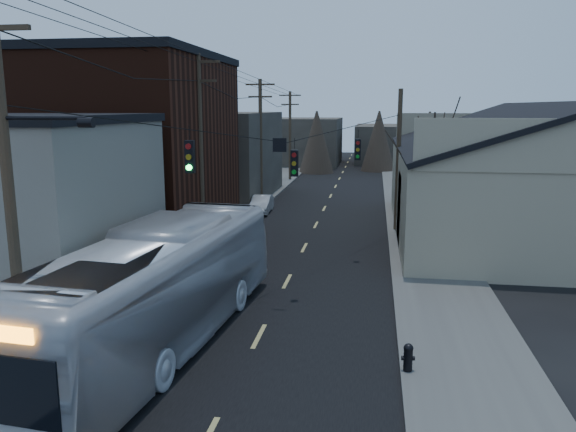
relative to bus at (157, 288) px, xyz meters
name	(u,v)px	position (x,y,z in m)	size (l,w,h in m)	color
road_surface	(322,213)	(3.00, 23.14, -1.88)	(9.00, 110.00, 0.02)	black
sidewalk_left	(233,210)	(-3.50, 23.14, -1.83)	(4.00, 110.00, 0.12)	#474744
sidewalk_right	(415,215)	(9.50, 23.14, -1.83)	(4.00, 110.00, 0.12)	#474744
building_clapboard	(19,219)	(-6.00, 2.14, 1.61)	(8.00, 8.00, 7.00)	#6E695C
building_brick	(124,152)	(-7.00, 13.14, 3.11)	(10.00, 12.00, 10.00)	#33140B
building_left_far	(215,155)	(-6.50, 29.14, 1.61)	(9.00, 14.00, 7.00)	#342F29
warehouse	(537,190)	(16.00, 18.14, 0.81)	(16.16, 20.60, 7.73)	gray
building_far_left	(302,141)	(-3.00, 58.14, 1.11)	(10.00, 12.00, 6.00)	#342F29
building_far_right	(400,144)	(10.00, 63.14, 0.61)	(12.00, 14.00, 5.00)	#342F29
bare_tree	(431,184)	(9.50, 13.14, 1.71)	(0.40, 0.40, 7.20)	black
utility_lines	(262,149)	(-0.11, 17.28, 3.06)	(11.24, 45.28, 10.50)	#382B1E
bus	(157,288)	(0.00, 0.00, 0.00)	(3.18, 13.57, 3.78)	#B3B7C0
parked_car	(261,204)	(-1.30, 22.81, -1.27)	(1.31, 3.75, 1.24)	#999CA0
fire_hydrant	(408,356)	(7.70, -0.83, -1.34)	(0.38, 0.28, 0.81)	black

